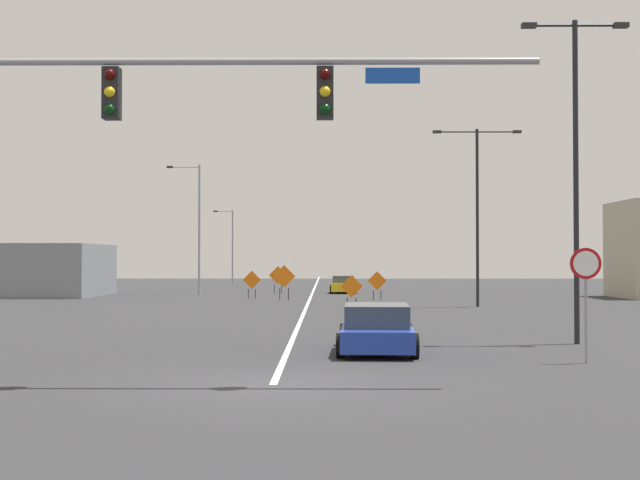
# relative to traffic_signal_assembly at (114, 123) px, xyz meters

# --- Properties ---
(ground) EXTENTS (182.08, 182.08, 0.00)m
(ground) POSITION_rel_traffic_signal_assembly_xyz_m (3.21, 0.01, -5.27)
(ground) COLOR #2D2D30
(road_centre_stripe) EXTENTS (0.16, 101.16, 0.01)m
(road_centre_stripe) POSITION_rel_traffic_signal_assembly_xyz_m (3.21, 50.59, -5.26)
(road_centre_stripe) COLOR white
(road_centre_stripe) RESTS_ON ground
(traffic_signal_assembly) EXTENTS (13.04, 0.44, 6.89)m
(traffic_signal_assembly) POSITION_rel_traffic_signal_assembly_xyz_m (0.00, 0.00, 0.00)
(traffic_signal_assembly) COLOR gray
(traffic_signal_assembly) RESTS_ON ground
(stop_sign) EXTENTS (0.76, 0.07, 2.79)m
(stop_sign) POSITION_rel_traffic_signal_assembly_xyz_m (10.56, 3.52, -3.30)
(stop_sign) COLOR gray
(stop_sign) RESTS_ON ground
(street_lamp_mid_left) EXTENTS (3.19, 0.24, 9.66)m
(street_lamp_mid_left) POSITION_rel_traffic_signal_assembly_xyz_m (11.72, 8.16, 0.31)
(street_lamp_mid_left) COLOR black
(street_lamp_mid_left) RESTS_ON ground
(street_lamp_near_right) EXTENTS (4.69, 0.24, 9.42)m
(street_lamp_near_right) POSITION_rel_traffic_signal_assembly_xyz_m (12.26, 27.53, 0.31)
(street_lamp_near_right) COLOR black
(street_lamp_near_right) RESTS_ON ground
(street_lamp_near_left) EXTENTS (2.39, 0.24, 9.15)m
(street_lamp_near_left) POSITION_rel_traffic_signal_assembly_xyz_m (-4.85, 41.95, -0.22)
(street_lamp_near_left) COLOR gray
(street_lamp_near_left) RESTS_ON ground
(street_lamp_mid_right) EXTENTS (2.05, 0.24, 7.50)m
(street_lamp_mid_right) POSITION_rel_traffic_signal_assembly_xyz_m (-5.42, 67.84, -1.09)
(street_lamp_mid_right) COLOR gray
(street_lamp_mid_right) RESTS_ON ground
(construction_sign_right_lane) EXTENTS (1.14, 0.14, 1.72)m
(construction_sign_right_lane) POSITION_rel_traffic_signal_assembly_xyz_m (5.53, 25.21, -4.20)
(construction_sign_right_lane) COLOR orange
(construction_sign_right_lane) RESTS_ON ground
(construction_sign_right_shoulder) EXTENTS (1.18, 0.15, 1.78)m
(construction_sign_right_shoulder) POSITION_rel_traffic_signal_assembly_xyz_m (-0.53, 36.95, -4.16)
(construction_sign_right_shoulder) COLOR orange
(construction_sign_right_shoulder) RESTS_ON ground
(construction_sign_median_near) EXTENTS (1.39, 0.25, 2.15)m
(construction_sign_median_near) POSITION_rel_traffic_signal_assembly_xyz_m (1.65, 34.91, -3.91)
(construction_sign_median_near) COLOR orange
(construction_sign_median_near) RESTS_ON ground
(construction_sign_left_lane) EXTENTS (1.34, 0.27, 2.00)m
(construction_sign_left_lane) POSITION_rel_traffic_signal_assembly_xyz_m (0.67, 45.09, -4.02)
(construction_sign_left_lane) COLOR orange
(construction_sign_left_lane) RESTS_ON ground
(construction_sign_left_shoulder) EXTENTS (1.17, 0.24, 1.76)m
(construction_sign_left_shoulder) POSITION_rel_traffic_signal_assembly_xyz_m (7.41, 35.30, -4.18)
(construction_sign_left_shoulder) COLOR orange
(construction_sign_left_shoulder) RESTS_ON ground
(car_yellow_distant) EXTENTS (2.09, 4.57, 1.29)m
(car_yellow_distant) POSITION_rel_traffic_signal_assembly_xyz_m (5.54, 45.45, -4.64)
(car_yellow_distant) COLOR gold
(car_yellow_distant) RESTS_ON ground
(car_blue_far) EXTENTS (2.27, 4.59, 1.30)m
(car_blue_far) POSITION_rel_traffic_signal_assembly_xyz_m (5.64, 6.00, -4.65)
(car_blue_far) COLOR #1E389E
(car_blue_far) RESTS_ON ground
(roadside_building_west) EXTENTS (10.69, 8.85, 3.53)m
(roadside_building_west) POSITION_rel_traffic_signal_assembly_xyz_m (-16.55, 40.41, -3.50)
(roadside_building_west) COLOR gray
(roadside_building_west) RESTS_ON ground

